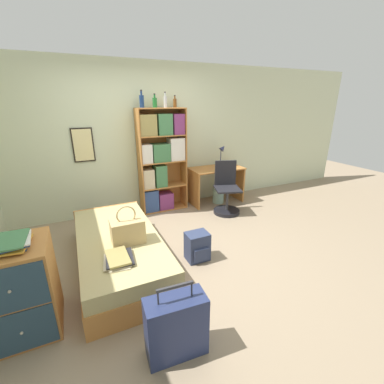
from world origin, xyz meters
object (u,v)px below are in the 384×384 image
at_px(handbag, 128,231).
at_px(suitcase, 176,326).
at_px(bookcase, 160,160).
at_px(waste_bin, 218,196).
at_px(magazine_pile_on_dresser, 13,243).
at_px(desk_lamp, 222,152).
at_px(bottle_blue, 175,103).
at_px(bed, 119,250).
at_px(desk_chair, 226,196).
at_px(desk, 216,179).
at_px(bottle_brown, 155,102).
at_px(bottle_green, 142,101).
at_px(dresser, 21,289).
at_px(bottle_clear, 165,102).
at_px(backpack, 197,247).
at_px(book_stack_on_bed, 118,259).

distance_m(handbag, suitcase, 1.22).
xyz_separation_m(bookcase, waste_bin, (1.14, -0.16, -0.82)).
distance_m(handbag, magazine_pile_on_dresser, 1.10).
bearing_deg(desk_lamp, waste_bin, -135.63).
distance_m(desk_lamp, waste_bin, 0.89).
bearing_deg(bottle_blue, desk_lamp, -4.93).
bearing_deg(handbag, magazine_pile_on_dresser, -156.71).
bearing_deg(waste_bin, bed, -149.06).
bearing_deg(desk_chair, desk, 81.28).
bearing_deg(bottle_brown, waste_bin, -9.10).
bearing_deg(bottle_green, dresser, -128.39).
bearing_deg(desk, waste_bin, -61.86).
relative_size(dresser, bottle_clear, 3.34).
relative_size(suitcase, bottle_clear, 2.62).
height_order(desk, desk_chair, desk_chair).
distance_m(bottle_brown, desk_chair, 2.06).
distance_m(bookcase, waste_bin, 1.42).
bearing_deg(bottle_blue, magazine_pile_on_dresser, -136.05).
xyz_separation_m(bookcase, backpack, (-0.12, -1.78, -0.77)).
height_order(handbag, desk, handbag).
height_order(suitcase, desk, desk).
bearing_deg(suitcase, desk, 54.86).
bearing_deg(handbag, dresser, -158.19).
distance_m(bottle_green, waste_bin, 2.30).
relative_size(desk, desk_lamp, 2.37).
distance_m(suitcase, dresser, 1.37).
relative_size(magazine_pile_on_dresser, bottle_clear, 1.39).
bearing_deg(suitcase, handbag, 95.58).
relative_size(bottle_clear, desk, 0.24).
xyz_separation_m(bed, desk, (2.16, 1.37, 0.28)).
distance_m(magazine_pile_on_dresser, bottle_blue, 3.31).
xyz_separation_m(bed, bottle_clear, (1.18, 1.45, 1.73)).
xyz_separation_m(bookcase, bottle_clear, (0.13, -0.02, 0.98)).
bearing_deg(dresser, desk_lamp, 32.70).
bearing_deg(bottle_blue, bottle_green, -178.62).
distance_m(bottle_brown, desk, 1.85).
height_order(suitcase, bookcase, bookcase).
xyz_separation_m(magazine_pile_on_dresser, desk_lamp, (3.21, 2.10, 0.12)).
height_order(magazine_pile_on_dresser, bottle_blue, bottle_blue).
bearing_deg(bed, desk_chair, 22.01).
relative_size(book_stack_on_bed, bottle_clear, 1.46).
bearing_deg(desk_lamp, backpack, -128.56).
distance_m(handbag, waste_bin, 2.65).
xyz_separation_m(handbag, desk_chair, (1.99, 1.08, -0.27)).
xyz_separation_m(bed, desk_lamp, (2.33, 1.44, 0.80)).
height_order(suitcase, magazine_pile_on_dresser, magazine_pile_on_dresser).
height_order(dresser, backpack, dresser).
bearing_deg(waste_bin, magazine_pile_on_dresser, -147.41).
bearing_deg(dresser, desk, 33.08).
height_order(bottle_brown, bottle_clear, bottle_clear).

